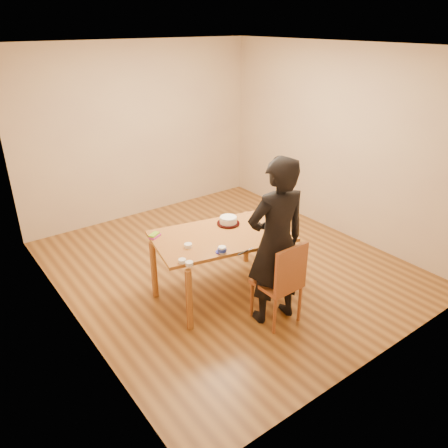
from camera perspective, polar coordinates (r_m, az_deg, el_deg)
room_shell at (r=5.52m, az=-1.77°, el=8.28°), size 4.00×4.50×2.70m
dining_table at (r=4.94m, az=-0.35°, el=-1.59°), size 1.68×1.20×0.04m
dining_chair at (r=4.65m, az=6.90°, el=-7.63°), size 0.43×0.43×0.04m
cake_plate at (r=5.17m, az=0.56°, el=0.07°), size 0.27×0.27×0.02m
cake at (r=5.15m, az=0.56°, el=0.50°), size 0.20×0.20×0.07m
frosting_dome at (r=5.13m, az=0.56°, el=0.96°), size 0.20×0.20×0.03m
frosting_tub at (r=4.53m, az=-0.26°, el=-3.39°), size 0.08×0.08×0.07m
frosting_lid at (r=4.56m, az=-0.53°, el=-3.66°), size 0.10×0.10×0.01m
frosting_dollop at (r=4.55m, az=-0.53°, el=-3.52°), size 0.04×0.04×0.02m
ramekin_green at (r=4.34m, az=-4.55°, el=-5.17°), size 0.08×0.08×0.04m
ramekin_yellow at (r=4.67m, az=-4.71°, el=-2.82°), size 0.09×0.09×0.04m
ramekin_multi at (r=4.39m, az=-5.48°, el=-4.82°), size 0.08×0.08×0.04m
candy_box_pink at (r=4.93m, az=-9.02°, el=-1.58°), size 0.16×0.13×0.02m
candy_box_green at (r=4.92m, az=-9.11°, el=-1.36°), size 0.15×0.12×0.02m
spatula at (r=4.55m, az=2.48°, el=-3.73°), size 0.15×0.03×0.01m
person at (r=4.44m, az=6.80°, el=-2.41°), size 0.73×0.54×1.82m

